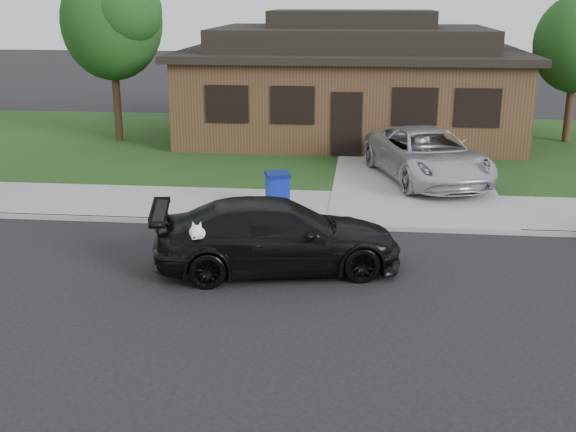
# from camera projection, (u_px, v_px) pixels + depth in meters

# --- Properties ---
(ground) EXTENTS (120.00, 120.00, 0.00)m
(ground) POSITION_uv_depth(u_px,v_px,m) (125.00, 277.00, 14.15)
(ground) COLOR black
(ground) RESTS_ON ground
(sidewalk) EXTENTS (60.00, 3.00, 0.12)m
(sidewalk) POSITION_uv_depth(u_px,v_px,m) (186.00, 204.00, 18.88)
(sidewalk) COLOR gray
(sidewalk) RESTS_ON ground
(curb) EXTENTS (60.00, 0.12, 0.12)m
(curb) POSITION_uv_depth(u_px,v_px,m) (171.00, 221.00, 17.46)
(curb) COLOR gray
(curb) RESTS_ON ground
(lawn) EXTENTS (60.00, 13.00, 0.13)m
(lawn) POSITION_uv_depth(u_px,v_px,m) (239.00, 144.00, 26.49)
(lawn) COLOR #193814
(lawn) RESTS_ON ground
(driveway) EXTENTS (4.50, 13.00, 0.14)m
(driveway) POSITION_uv_depth(u_px,v_px,m) (408.00, 166.00, 23.02)
(driveway) COLOR gray
(driveway) RESTS_ON ground
(sedan) EXTENTS (5.22, 2.98, 1.43)m
(sedan) POSITION_uv_depth(u_px,v_px,m) (277.00, 236.00, 14.33)
(sedan) COLOR black
(sedan) RESTS_ON ground
(minivan) EXTENTS (3.90, 5.79, 1.48)m
(minivan) POSITION_uv_depth(u_px,v_px,m) (428.00, 155.00, 20.84)
(minivan) COLOR silver
(minivan) RESTS_ON driveway
(recycling_bin) EXTENTS (0.73, 0.73, 0.96)m
(recycling_bin) POSITION_uv_depth(u_px,v_px,m) (278.00, 191.00, 18.05)
(recycling_bin) COLOR #0E229C
(recycling_bin) RESTS_ON sidewalk
(house) EXTENTS (12.60, 8.60, 4.65)m
(house) POSITION_uv_depth(u_px,v_px,m) (350.00, 82.00, 27.37)
(house) COLOR #422B1C
(house) RESTS_ON ground
(tree_0) EXTENTS (3.78, 3.60, 6.34)m
(tree_0) POSITION_uv_depth(u_px,v_px,m) (115.00, 20.00, 25.52)
(tree_0) COLOR #332114
(tree_0) RESTS_ON ground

